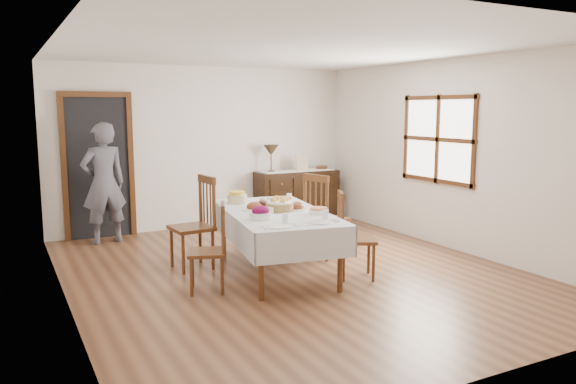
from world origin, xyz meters
name	(u,v)px	position (x,y,z in m)	size (l,w,h in m)	color
ground	(292,272)	(0.00, 0.00, 0.00)	(6.00, 6.00, 0.00)	brown
room_shell	(265,133)	(-0.15, 0.42, 1.64)	(5.02, 6.02, 2.65)	white
dining_table	(276,218)	(-0.18, 0.08, 0.65)	(1.42, 2.30, 0.74)	silver
chair_left_near	(211,247)	(-1.09, -0.22, 0.48)	(0.50, 0.50, 0.94)	#4C2811
chair_left_far	(196,222)	(-0.94, 0.70, 0.57)	(0.50, 0.50, 1.12)	#4C2811
chair_right_near	(352,235)	(0.51, -0.52, 0.50)	(0.56, 0.56, 1.00)	#4C2811
chair_right_far	(323,215)	(0.69, 0.42, 0.56)	(0.56, 0.56, 1.10)	#4C2811
sideboard	(297,196)	(1.54, 2.72, 0.44)	(1.45, 0.53, 0.87)	black
person	(103,179)	(-1.70, 2.54, 0.93)	(0.58, 0.37, 1.86)	#514F5A
bread_basket	(280,205)	(-0.13, 0.07, 0.80)	(0.33, 0.33, 0.17)	olive
egg_basket	(267,204)	(-0.13, 0.40, 0.78)	(0.27, 0.27, 0.11)	black
ham_platter_a	(254,207)	(-0.36, 0.27, 0.77)	(0.30, 0.30, 0.11)	white
ham_platter_b	(296,207)	(0.08, 0.05, 0.77)	(0.30, 0.30, 0.11)	white
beet_bowl	(261,213)	(-0.53, -0.28, 0.80)	(0.24, 0.24, 0.15)	white
carrot_bowl	(285,201)	(0.13, 0.45, 0.78)	(0.23, 0.23, 0.09)	white
pineapple_bowl	(237,198)	(-0.36, 0.80, 0.81)	(0.25, 0.25, 0.15)	#C9BD87
casserole_dish	(319,211)	(0.19, -0.29, 0.77)	(0.23, 0.23, 0.07)	white
butter_dish	(266,211)	(-0.34, -0.02, 0.77)	(0.15, 0.11, 0.07)	white
setting_left	(281,224)	(-0.50, -0.69, 0.76)	(0.44, 0.31, 0.10)	white
setting_right	(321,220)	(-0.02, -0.70, 0.76)	(0.44, 0.31, 0.10)	white
glass_far_a	(244,199)	(-0.26, 0.80, 0.79)	(0.07, 0.07, 0.10)	white
glass_far_b	(289,197)	(0.33, 0.70, 0.78)	(0.07, 0.07, 0.09)	white
runner	(297,171)	(1.53, 2.68, 0.87)	(1.30, 0.35, 0.01)	white
table_lamp	(271,151)	(1.05, 2.73, 1.22)	(0.26, 0.26, 0.46)	brown
picture_frame	(302,163)	(1.60, 2.65, 1.01)	(0.22, 0.08, 0.28)	tan
deco_bowl	(322,168)	(2.05, 2.73, 0.90)	(0.20, 0.20, 0.06)	#4C2811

